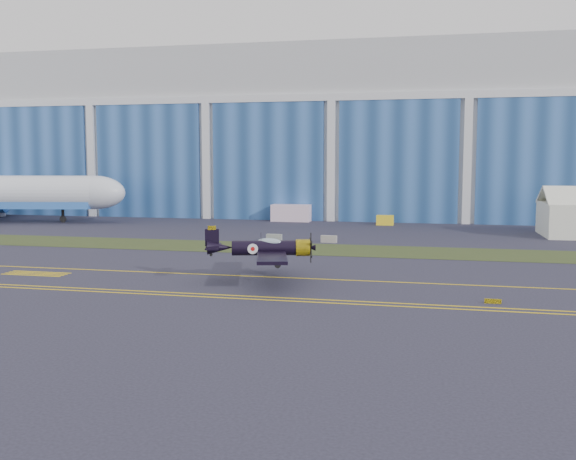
# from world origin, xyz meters

# --- Properties ---
(ground) EXTENTS (260.00, 260.00, 0.00)m
(ground) POSITION_xyz_m (0.00, 0.00, 0.00)
(ground) COLOR #2D2C3B
(ground) RESTS_ON ground
(grass_median) EXTENTS (260.00, 10.00, 0.02)m
(grass_median) POSITION_xyz_m (0.00, 14.00, 0.02)
(grass_median) COLOR #475128
(grass_median) RESTS_ON ground
(hangar) EXTENTS (220.00, 45.70, 30.00)m
(hangar) POSITION_xyz_m (0.00, 71.79, 14.96)
(hangar) COLOR silver
(hangar) RESTS_ON ground
(taxiway_centreline) EXTENTS (200.00, 0.20, 0.02)m
(taxiway_centreline) POSITION_xyz_m (0.00, -5.00, 0.01)
(taxiway_centreline) COLOR yellow
(taxiway_centreline) RESTS_ON ground
(edge_line_near) EXTENTS (80.00, 0.20, 0.02)m
(edge_line_near) POSITION_xyz_m (0.00, -14.50, 0.01)
(edge_line_near) COLOR yellow
(edge_line_near) RESTS_ON ground
(edge_line_far) EXTENTS (80.00, 0.20, 0.02)m
(edge_line_far) POSITION_xyz_m (0.00, -13.50, 0.01)
(edge_line_far) COLOR yellow
(edge_line_far) RESTS_ON ground
(hold_short_ladder) EXTENTS (6.00, 2.40, 0.02)m
(hold_short_ladder) POSITION_xyz_m (-18.00, -8.10, 0.01)
(hold_short_ladder) COLOR yellow
(hold_short_ladder) RESTS_ON ground
(guard_board_right) EXTENTS (1.20, 0.15, 0.35)m
(guard_board_right) POSITION_xyz_m (22.00, -12.00, 0.17)
(guard_board_right) COLOR yellow
(guard_board_right) RESTS_ON ground
(warbird) EXTENTS (13.46, 15.01, 3.78)m
(warbird) POSITION_xyz_m (3.46, -7.14, 2.92)
(warbird) COLOR black
(warbird) RESTS_ON ground
(shipping_container) EXTENTS (6.52, 2.66, 2.81)m
(shipping_container) POSITION_xyz_m (-6.47, 47.41, 1.41)
(shipping_container) COLOR silver
(shipping_container) RESTS_ON ground
(tug) EXTENTS (2.66, 1.67, 1.55)m
(tug) POSITION_xyz_m (9.45, 44.58, 0.77)
(tug) COLOR yellow
(tug) RESTS_ON ground
(barrier_a) EXTENTS (2.04, 0.77, 0.90)m
(barrier_a) POSITION_xyz_m (-2.63, 20.48, 0.45)
(barrier_a) COLOR gray
(barrier_a) RESTS_ON ground
(barrier_b) EXTENTS (2.06, 0.84, 0.90)m
(barrier_b) POSITION_xyz_m (4.45, 20.53, 0.45)
(barrier_b) COLOR #9F9990
(barrier_b) RESTS_ON ground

